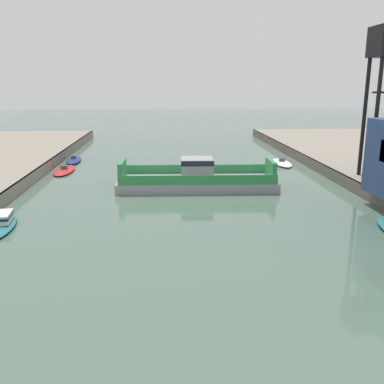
{
  "coord_description": "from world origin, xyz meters",
  "views": [
    {
      "loc": [
        -2.75,
        -10.15,
        12.14
      ],
      "look_at": [
        0.0,
        29.26,
        2.0
      ],
      "focal_mm": 39.82,
      "sensor_mm": 36.0,
      "label": 1
    }
  ],
  "objects_px": {
    "moored_boat_near_right": "(0,222)",
    "moored_boat_upstream_a": "(74,160)",
    "moored_boat_far_left": "(282,163)",
    "moored_boat_far_right": "(64,170)",
    "chain_ferry": "(197,179)"
  },
  "relations": [
    {
      "from": "moored_boat_far_right",
      "to": "moored_boat_upstream_a",
      "type": "bearing_deg",
      "value": 91.9
    },
    {
      "from": "moored_boat_far_left",
      "to": "moored_boat_far_right",
      "type": "height_order",
      "value": "moored_boat_far_left"
    },
    {
      "from": "moored_boat_near_right",
      "to": "moored_boat_upstream_a",
      "type": "height_order",
      "value": "moored_boat_near_right"
    },
    {
      "from": "moored_boat_near_right",
      "to": "moored_boat_upstream_a",
      "type": "relative_size",
      "value": 1.06
    },
    {
      "from": "moored_boat_far_right",
      "to": "moored_boat_far_left",
      "type": "bearing_deg",
      "value": 6.08
    },
    {
      "from": "moored_boat_near_right",
      "to": "moored_boat_far_right",
      "type": "bearing_deg",
      "value": 89.26
    },
    {
      "from": "moored_boat_far_left",
      "to": "moored_boat_upstream_a",
      "type": "height_order",
      "value": "moored_boat_upstream_a"
    },
    {
      "from": "moored_boat_near_right",
      "to": "moored_boat_upstream_a",
      "type": "distance_m",
      "value": 31.95
    },
    {
      "from": "moored_boat_upstream_a",
      "to": "moored_boat_far_left",
      "type": "bearing_deg",
      "value": -8.13
    },
    {
      "from": "moored_boat_far_right",
      "to": "moored_boat_near_right",
      "type": "bearing_deg",
      "value": -90.74
    },
    {
      "from": "moored_boat_upstream_a",
      "to": "moored_boat_far_right",
      "type": "bearing_deg",
      "value": -88.1
    },
    {
      "from": "chain_ferry",
      "to": "moored_boat_upstream_a",
      "type": "xyz_separation_m",
      "value": [
        -18.19,
        18.92,
        -0.86
      ]
    },
    {
      "from": "moored_boat_far_right",
      "to": "moored_boat_upstream_a",
      "type": "height_order",
      "value": "moored_boat_upstream_a"
    },
    {
      "from": "moored_boat_near_right",
      "to": "moored_boat_far_left",
      "type": "height_order",
      "value": "moored_boat_near_right"
    },
    {
      "from": "moored_boat_near_right",
      "to": "moored_boat_far_right",
      "type": "distance_m",
      "value": 23.88
    }
  ]
}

